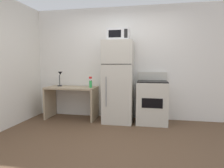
{
  "coord_description": "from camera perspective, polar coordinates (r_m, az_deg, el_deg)",
  "views": [
    {
      "loc": [
        0.59,
        -2.87,
        1.28
      ],
      "look_at": [
        -0.17,
        1.1,
        0.86
      ],
      "focal_mm": 30.82,
      "sensor_mm": 36.0,
      "label": 1
    }
  ],
  "objects": [
    {
      "name": "ground_plane",
      "position": [
        3.19,
        -0.79,
        -17.71
      ],
      "size": [
        12.0,
        12.0,
        0.0
      ],
      "primitive_type": "plane",
      "color": "brown"
    },
    {
      "name": "oven_range",
      "position": [
        4.28,
        11.76,
        -5.19
      ],
      "size": [
        0.65,
        0.61,
        1.1
      ],
      "color": "beige",
      "rests_on": "ground"
    },
    {
      "name": "refrigerator",
      "position": [
        4.25,
        1.91,
        0.61
      ],
      "size": [
        0.64,
        0.66,
        1.78
      ],
      "color": "beige",
      "rests_on": "ground"
    },
    {
      "name": "spray_bottle",
      "position": [
        4.38,
        -6.37,
        0.22
      ],
      "size": [
        0.06,
        0.06,
        0.25
      ],
      "color": "green",
      "rests_on": "desk"
    },
    {
      "name": "wall_back_white",
      "position": [
        4.6,
        3.5,
        6.14
      ],
      "size": [
        5.0,
        0.1,
        2.6
      ],
      "primitive_type": "cube",
      "color": "white",
      "rests_on": "ground"
    },
    {
      "name": "desk",
      "position": [
        4.63,
        -11.85,
        -3.62
      ],
      "size": [
        1.16,
        0.57,
        0.75
      ],
      "color": "tan",
      "rests_on": "ground"
    },
    {
      "name": "microwave",
      "position": [
        4.26,
        1.92,
        14.38
      ],
      "size": [
        0.46,
        0.35,
        0.26
      ],
      "color": "silver",
      "rests_on": "refrigerator"
    },
    {
      "name": "desk_lamp",
      "position": [
        4.78,
        -15.15,
        2.22
      ],
      "size": [
        0.14,
        0.12,
        0.35
      ],
      "color": "black",
      "rests_on": "desk"
    }
  ]
}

